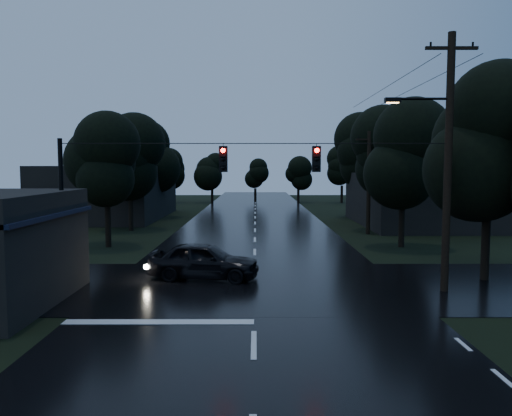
{
  "coord_description": "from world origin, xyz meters",
  "views": [
    {
      "loc": [
        0.05,
        -8.34,
        4.88
      ],
      "look_at": [
        0.07,
        14.2,
        3.04
      ],
      "focal_mm": 35.0,
      "sensor_mm": 36.0,
      "label": 1
    }
  ],
  "objects": [
    {
      "name": "building_far_right",
      "position": [
        14.0,
        34.0,
        2.2
      ],
      "size": [
        10.0,
        14.0,
        4.4
      ],
      "primitive_type": "cube",
      "color": "black",
      "rests_on": "ground"
    },
    {
      "name": "tree_corner_near",
      "position": [
        10.0,
        13.0,
        5.99
      ],
      "size": [
        4.48,
        4.48,
        9.44
      ],
      "color": "black",
      "rests_on": "ground"
    },
    {
      "name": "tree_left_b",
      "position": [
        -9.6,
        30.0,
        5.62
      ],
      "size": [
        4.2,
        4.2,
        8.85
      ],
      "color": "black",
      "rests_on": "ground"
    },
    {
      "name": "tree_right_c",
      "position": [
        10.2,
        40.0,
        6.37
      ],
      "size": [
        4.76,
        4.76,
        10.03
      ],
      "color": "black",
      "rests_on": "ground"
    },
    {
      "name": "tree_left_c",
      "position": [
        -10.2,
        40.0,
        5.99
      ],
      "size": [
        4.48,
        4.48,
        9.44
      ],
      "color": "black",
      "rests_on": "ground"
    },
    {
      "name": "building_far_left",
      "position": [
        -14.0,
        40.0,
        2.5
      ],
      "size": [
        10.0,
        16.0,
        5.0
      ],
      "primitive_type": "cube",
      "color": "black",
      "rests_on": "ground"
    },
    {
      "name": "tree_right_b",
      "position": [
        9.6,
        30.0,
        5.99
      ],
      "size": [
        4.48,
        4.48,
        9.44
      ],
      "color": "black",
      "rests_on": "ground"
    },
    {
      "name": "utility_pole_far",
      "position": [
        8.3,
        28.0,
        3.88
      ],
      "size": [
        2.0,
        0.3,
        7.5
      ],
      "color": "black",
      "rests_on": "ground"
    },
    {
      "name": "cross_street",
      "position": [
        0.0,
        12.0,
        0.0
      ],
      "size": [
        60.0,
        9.0,
        0.02
      ],
      "primitive_type": "cube",
      "color": "black",
      "rests_on": "ground"
    },
    {
      "name": "utility_pole_main",
      "position": [
        7.41,
        11.0,
        5.26
      ],
      "size": [
        3.5,
        0.3,
        10.0
      ],
      "color": "black",
      "rests_on": "ground"
    },
    {
      "name": "main_road",
      "position": [
        0.0,
        30.0,
        0.0
      ],
      "size": [
        12.0,
        120.0,
        0.02
      ],
      "primitive_type": "cube",
      "color": "black",
      "rests_on": "ground"
    },
    {
      "name": "tree_left_a",
      "position": [
        -9.0,
        22.0,
        5.24
      ],
      "size": [
        3.92,
        3.92,
        8.26
      ],
      "color": "black",
      "rests_on": "ground"
    },
    {
      "name": "span_signals",
      "position": [
        0.56,
        10.99,
        5.24
      ],
      "size": [
        15.0,
        0.37,
        1.12
      ],
      "color": "black",
      "rests_on": "ground"
    },
    {
      "name": "car",
      "position": [
        -2.2,
        13.18,
        0.82
      ],
      "size": [
        5.03,
        2.61,
        1.64
      ],
      "primitive_type": "imported",
      "rotation": [
        0.0,
        0.0,
        1.42
      ],
      "color": "black",
      "rests_on": "ground"
    },
    {
      "name": "tree_right_a",
      "position": [
        9.0,
        22.0,
        5.62
      ],
      "size": [
        4.2,
        4.2,
        8.85
      ],
      "color": "black",
      "rests_on": "ground"
    },
    {
      "name": "anchor_pole_left",
      "position": [
        -7.5,
        11.0,
        3.0
      ],
      "size": [
        0.18,
        0.18,
        6.0
      ],
      "primitive_type": "cylinder",
      "color": "black",
      "rests_on": "ground"
    }
  ]
}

